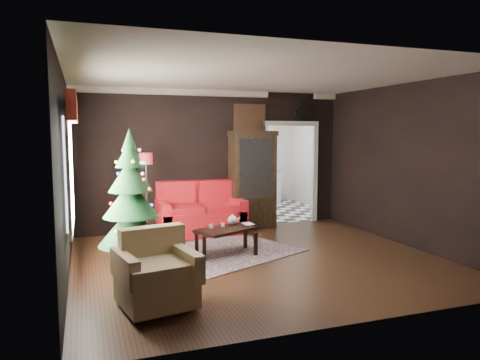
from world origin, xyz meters
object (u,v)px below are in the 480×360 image
object	(u,v)px
wall_clock	(302,113)
kitchen_table	(256,198)
curio_cabinet	(252,182)
teapot	(233,220)
coffee_table	(226,241)
floor_lamp	(147,195)
armchair	(156,268)
christmas_tree	(131,196)
loveseat	(201,208)

from	to	relation	value
wall_clock	kitchen_table	bearing A→B (deg)	113.75
curio_cabinet	teapot	distance (m)	1.90
wall_clock	coffee_table	bearing A→B (deg)	-139.78
floor_lamp	coffee_table	distance (m)	1.87
armchair	teapot	distance (m)	2.63
floor_lamp	wall_clock	xyz separation A→B (m)	(3.40, 0.56, 1.55)
floor_lamp	teapot	size ratio (longest dim) A/B	8.41
coffee_table	christmas_tree	bearing A→B (deg)	-172.27
curio_cabinet	floor_lamp	bearing A→B (deg)	-170.09
curio_cabinet	floor_lamp	xyz separation A→B (m)	(-2.20, -0.38, -0.12)
coffee_table	teapot	xyz separation A→B (m)	(0.19, 0.22, 0.29)
wall_clock	teapot	bearing A→B (deg)	-140.72
christmas_tree	coffee_table	world-z (taller)	christmas_tree
loveseat	armchair	bearing A→B (deg)	-111.96
floor_lamp	wall_clock	distance (m)	3.78
curio_cabinet	christmas_tree	distance (m)	3.32
armchair	coffee_table	bearing A→B (deg)	42.19
wall_clock	loveseat	bearing A→B (deg)	-170.34
christmas_tree	armchair	world-z (taller)	christmas_tree
christmas_tree	wall_clock	distance (m)	4.61
floor_lamp	kitchen_table	xyz separation A→B (m)	(2.85, 1.81, -0.45)
armchair	kitchen_table	xyz separation A→B (m)	(3.20, 5.11, -0.09)
loveseat	kitchen_table	bearing A→B (deg)	42.51
coffee_table	wall_clock	bearing A→B (deg)	40.22
armchair	teapot	size ratio (longest dim) A/B	4.52
kitchen_table	armchair	bearing A→B (deg)	-122.01
armchair	wall_clock	bearing A→B (deg)	34.76
coffee_table	kitchen_table	distance (m)	3.70
loveseat	coffee_table	world-z (taller)	loveseat
curio_cabinet	kitchen_table	size ratio (longest dim) A/B	2.53
teapot	wall_clock	world-z (taller)	wall_clock
curio_cabinet	armchair	world-z (taller)	curio_cabinet
loveseat	coffee_table	distance (m)	1.61
coffee_table	kitchen_table	xyz separation A→B (m)	(1.80, 3.23, 0.16)
armchair	floor_lamp	bearing A→B (deg)	72.89
teapot	armchair	bearing A→B (deg)	-127.15
armchair	teapot	bearing A→B (deg)	41.74
armchair	curio_cabinet	bearing A→B (deg)	44.22
loveseat	christmas_tree	world-z (taller)	christmas_tree
loveseat	wall_clock	distance (m)	3.04
loveseat	wall_clock	size ratio (longest dim) A/B	5.31
coffee_table	kitchen_table	world-z (taller)	kitchen_table
curio_cabinet	coffee_table	world-z (taller)	curio_cabinet
kitchen_table	coffee_table	bearing A→B (deg)	-119.05
floor_lamp	curio_cabinet	bearing A→B (deg)	9.91
teapot	christmas_tree	bearing A→B (deg)	-165.89
armchair	coffee_table	size ratio (longest dim) A/B	0.89
christmas_tree	coffee_table	distance (m)	1.72
curio_cabinet	coffee_table	bearing A→B (deg)	-122.43
armchair	coffee_table	world-z (taller)	armchair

